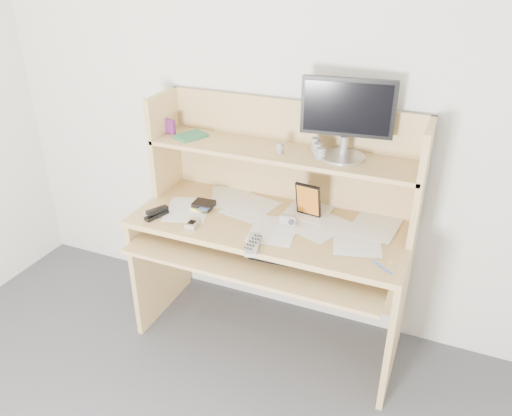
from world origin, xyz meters
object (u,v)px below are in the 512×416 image
at_px(game_case, 308,200).
at_px(monitor, 347,116).
at_px(desk, 275,224).
at_px(tv_remote, 253,244).
at_px(keyboard, 294,257).

distance_m(game_case, monitor, 0.46).
relative_size(desk, game_case, 7.59).
height_order(desk, monitor, monitor).
xyz_separation_m(tv_remote, game_case, (0.14, 0.38, 0.08)).
distance_m(keyboard, game_case, 0.31).
bearing_deg(keyboard, monitor, 64.72).
height_order(desk, game_case, desk).
xyz_separation_m(keyboard, monitor, (0.13, 0.32, 0.62)).
bearing_deg(game_case, desk, -159.65).
relative_size(desk, tv_remote, 7.24).
xyz_separation_m(desk, tv_remote, (0.02, -0.34, 0.07)).
bearing_deg(desk, keyboard, -50.52).
distance_m(tv_remote, monitor, 0.74).
xyz_separation_m(keyboard, game_case, (-0.02, 0.25, 0.18)).
height_order(desk, keyboard, desk).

